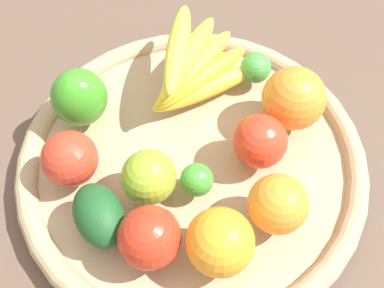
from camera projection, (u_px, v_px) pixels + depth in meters
The scene contains 14 objects.
ground_plane at pixel (192, 168), 0.62m from camera, with size 2.40×2.40×0.00m, color brown.
basket at pixel (192, 160), 0.60m from camera, with size 0.46×0.46×0.04m.
orange_2 at pixel (278, 204), 0.51m from camera, with size 0.07×0.07×0.07m, color orange.
lime_1 at pixel (197, 180), 0.54m from camera, with size 0.04×0.04×0.04m, color green.
banana_bunch at pixel (194, 67), 0.61m from camera, with size 0.17×0.15×0.08m.
orange_0 at pixel (294, 99), 0.58m from camera, with size 0.08×0.08×0.08m, color orange.
apple_3 at pixel (149, 177), 0.53m from camera, with size 0.07×0.07×0.07m, color #88B02D.
apple_2 at pixel (149, 238), 0.49m from camera, with size 0.07×0.07×0.07m, color red.
apple_1 at pixel (260, 141), 0.56m from camera, with size 0.07×0.07×0.07m, color red.
lime_0 at pixel (256, 68), 0.64m from camera, with size 0.04×0.04×0.04m, color green.
avocado at pixel (99, 215), 0.51m from camera, with size 0.08×0.05×0.05m, color #1B4F24.
apple_0 at pixel (70, 159), 0.54m from camera, with size 0.07×0.07×0.07m, color red.
bell_pepper at pixel (79, 98), 0.58m from camera, with size 0.07×0.07×0.08m, color #399123.
orange_1 at pixel (220, 242), 0.48m from camera, with size 0.07×0.07×0.07m, color orange.
Camera 1 is at (0.26, 0.17, 0.54)m, focal length 42.76 mm.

